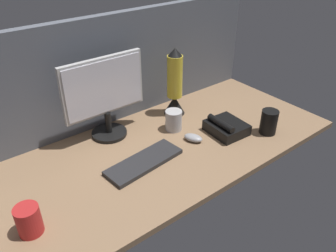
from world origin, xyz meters
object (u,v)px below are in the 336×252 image
object	(u,v)px
monitor	(105,94)
mug_red_plastic	(29,220)
mouse	(193,138)
mug_black_travel	(269,122)
lava_lamp	(175,87)
desk_phone	(226,127)
mug_steel	(174,120)
keyboard	(144,162)

from	to	relation	value
monitor	mug_red_plastic	world-z (taller)	monitor
mouse	mug_black_travel	world-z (taller)	mug_black_travel
lava_lamp	desk_phone	bearing A→B (deg)	-76.57
monitor	mug_steel	size ratio (longest dim) A/B	3.92
mug_red_plastic	keyboard	bearing A→B (deg)	8.11
monitor	mouse	size ratio (longest dim) A/B	4.41
keyboard	desk_phone	distance (cm)	48.62
monitor	keyboard	distance (cm)	38.50
monitor	mug_black_travel	size ratio (longest dim) A/B	3.30
monitor	desk_phone	size ratio (longest dim) A/B	2.12
mug_black_travel	desk_phone	xyz separation A→B (cm)	(-17.04, 13.32, -3.22)
lava_lamp	desk_phone	size ratio (longest dim) A/B	1.92
mouse	mug_red_plastic	xyz separation A→B (cm)	(-83.81, -7.89, 3.97)
keyboard	desk_phone	size ratio (longest dim) A/B	1.85
monitor	mug_steel	bearing A→B (deg)	-29.88
mouse	lava_lamp	bearing A→B (deg)	45.71
monitor	mug_red_plastic	bearing A→B (deg)	-143.68
mug_red_plastic	mug_black_travel	bearing A→B (deg)	-4.85
desk_phone	mug_steel	bearing A→B (deg)	134.94
keyboard	lava_lamp	distance (cm)	51.69
desk_phone	keyboard	bearing A→B (deg)	174.75
mouse	mug_red_plastic	size ratio (longest dim) A/B	0.85
mug_black_travel	mug_steel	xyz separation A→B (cm)	(-36.28, 32.60, -1.01)
mug_black_travel	mouse	bearing A→B (deg)	153.04
mouse	mug_steel	xyz separation A→B (cm)	(-0.90, 14.60, 3.70)
keyboard	mug_red_plastic	bearing A→B (deg)	-177.96
keyboard	mug_steel	size ratio (longest dim) A/B	3.43
keyboard	mug_steel	bearing A→B (deg)	20.93
mug_steel	lava_lamp	size ratio (longest dim) A/B	0.28
monitor	keyboard	size ratio (longest dim) A/B	1.14
mug_black_travel	lava_lamp	world-z (taller)	lava_lamp
mug_steel	mug_red_plastic	size ratio (longest dim) A/B	0.95
mouse	desk_phone	world-z (taller)	desk_phone
lava_lamp	mug_red_plastic	bearing A→B (deg)	-159.13
mouse	desk_phone	xyz separation A→B (cm)	(18.34, -4.68, 1.49)
mug_steel	mug_red_plastic	bearing A→B (deg)	-164.82
mug_red_plastic	monitor	bearing A→B (deg)	36.32
mouse	mug_steel	world-z (taller)	mug_steel
lava_lamp	mouse	bearing A→B (deg)	-110.54
keyboard	lava_lamp	world-z (taller)	lava_lamp
mug_steel	mouse	bearing A→B (deg)	-86.46
monitor	lava_lamp	world-z (taller)	monitor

